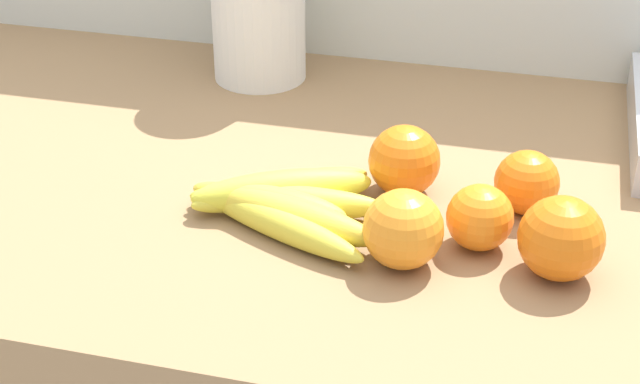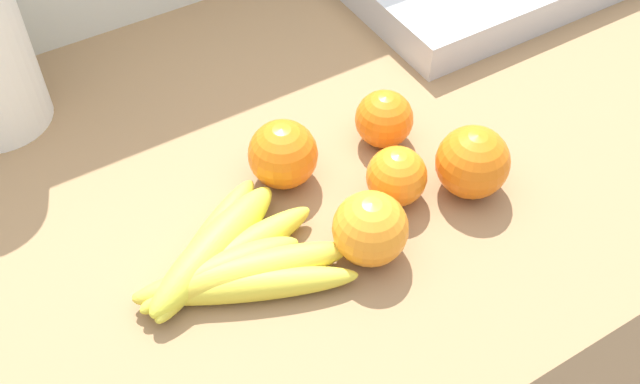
% 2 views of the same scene
% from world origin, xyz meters
% --- Properties ---
extents(wall_back, '(2.10, 0.06, 1.30)m').
position_xyz_m(wall_back, '(0.00, 0.38, 0.65)').
color(wall_back, silver).
rests_on(wall_back, ground).
extents(banana_bunch, '(0.22, 0.19, 0.04)m').
position_xyz_m(banana_bunch, '(-0.12, -0.10, 0.92)').
color(banana_bunch, gold).
rests_on(banana_bunch, counter).
extents(orange_front, '(0.08, 0.08, 0.08)m').
position_xyz_m(orange_front, '(0.01, -0.15, 0.94)').
color(orange_front, orange).
rests_on(orange_front, counter).
extents(orange_back_left, '(0.07, 0.07, 0.07)m').
position_xyz_m(orange_back_left, '(0.12, -0.02, 0.93)').
color(orange_back_left, orange).
rests_on(orange_back_left, counter).
extents(orange_back_right, '(0.08, 0.08, 0.08)m').
position_xyz_m(orange_back_right, '(-0.01, -0.01, 0.94)').
color(orange_back_right, orange).
rests_on(orange_back_right, counter).
extents(orange_far_right, '(0.07, 0.07, 0.07)m').
position_xyz_m(orange_far_right, '(0.08, -0.10, 0.93)').
color(orange_far_right, orange).
rests_on(orange_far_right, counter).
extents(orange_center, '(0.08, 0.08, 0.08)m').
position_xyz_m(orange_center, '(0.15, -0.13, 0.94)').
color(orange_center, orange).
rests_on(orange_center, counter).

